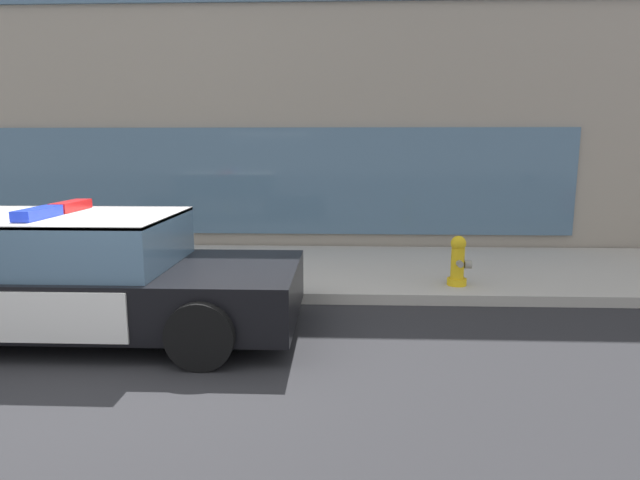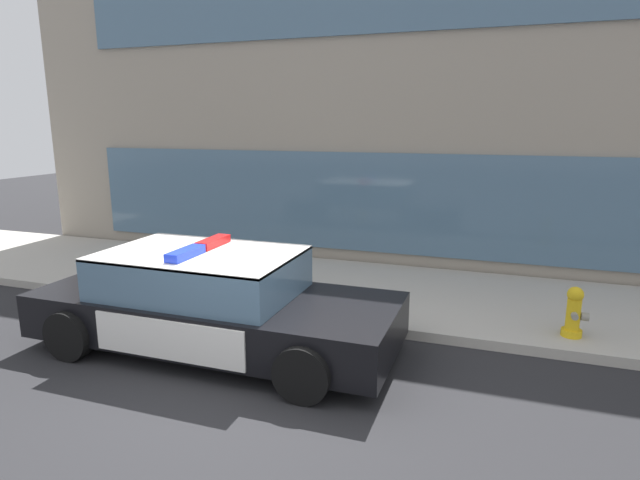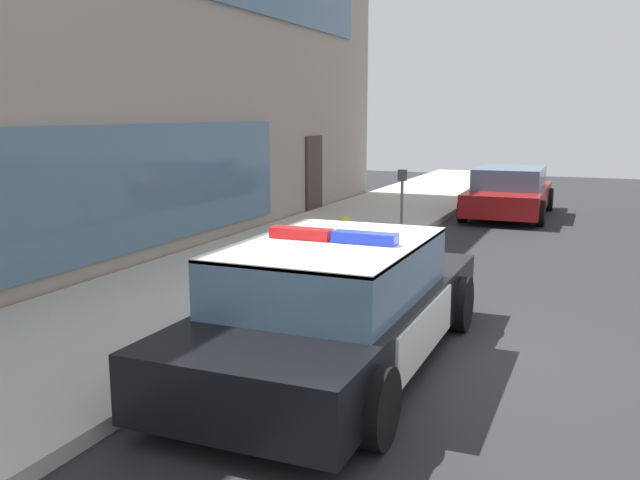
% 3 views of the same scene
% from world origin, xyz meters
% --- Properties ---
extents(ground, '(48.00, 48.00, 0.00)m').
position_xyz_m(ground, '(0.00, 0.00, 0.00)').
color(ground, '#262628').
extents(sidewalk, '(48.00, 3.51, 0.15)m').
position_xyz_m(sidewalk, '(0.00, 3.61, 0.07)').
color(sidewalk, '#B2ADA3').
rests_on(sidewalk, ground).
extents(storefront_building, '(22.17, 10.12, 7.45)m').
position_xyz_m(storefront_building, '(2.70, 10.43, 3.73)').
color(storefront_building, gray).
rests_on(storefront_building, ground).
extents(police_cruiser, '(5.05, 2.16, 1.49)m').
position_xyz_m(police_cruiser, '(-0.96, 0.69, 0.68)').
color(police_cruiser, black).
rests_on(police_cruiser, ground).
extents(fire_hydrant, '(0.34, 0.39, 0.73)m').
position_xyz_m(fire_hydrant, '(3.81, 2.41, 0.50)').
color(fire_hydrant, gold).
rests_on(fire_hydrant, sidewalk).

